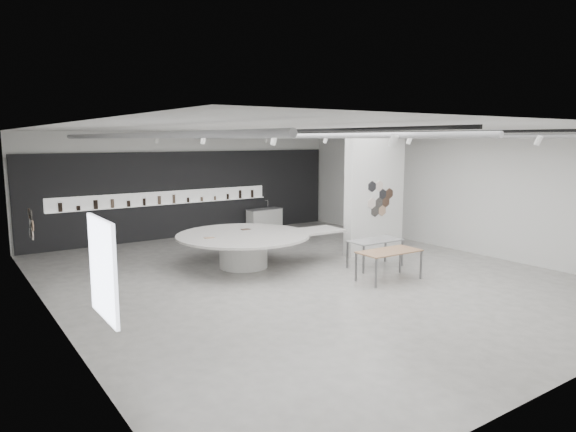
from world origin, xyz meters
TOP-DOWN VIEW (x-y plane):
  - room at (-0.09, -0.00)m, footprint 12.02×14.02m
  - back_wall_display at (-0.08, 6.93)m, footprint 11.80×0.27m
  - partition_column at (3.50, 1.00)m, footprint 2.20×0.38m
  - display_island at (-0.74, 1.67)m, footprint 4.79×3.82m
  - sample_table_wood at (1.55, -1.57)m, footprint 1.65×0.86m
  - sample_table_stone at (2.20, -0.41)m, footprint 1.53×0.80m
  - kitchen_counter at (2.92, 6.55)m, footprint 1.47×0.65m

SIDE VIEW (x-z plane):
  - kitchen_counter at x=2.92m, z-range -0.16..0.98m
  - display_island at x=-0.74m, z-range 0.14..1.09m
  - sample_table_wood at x=1.55m, z-range 0.32..1.08m
  - sample_table_stone at x=2.20m, z-range 0.32..1.10m
  - back_wall_display at x=-0.08m, z-range -0.01..3.09m
  - partition_column at x=3.50m, z-range 0.00..3.60m
  - room at x=-0.09m, z-range 0.16..3.98m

